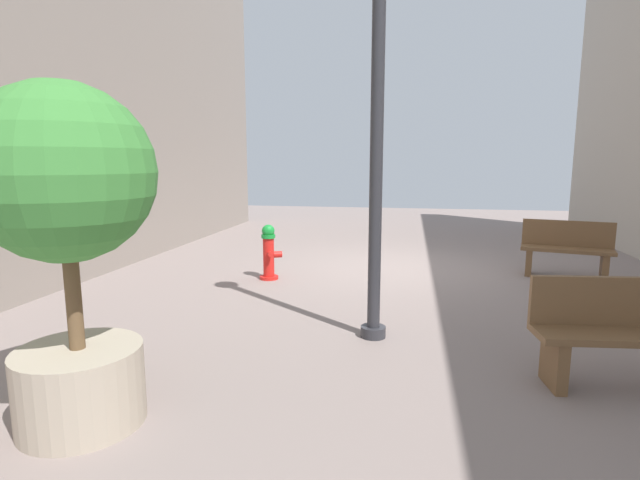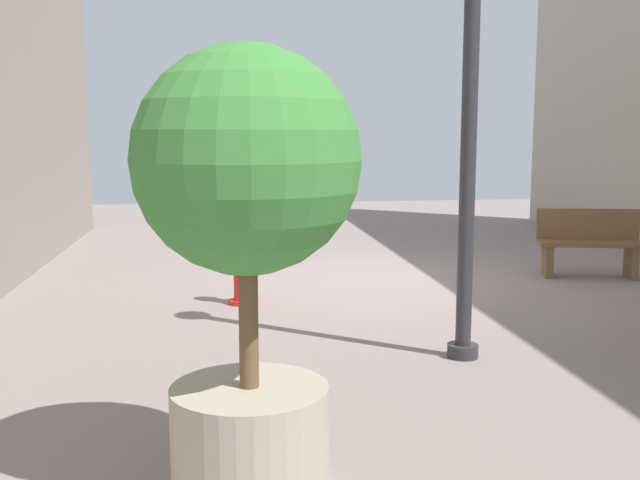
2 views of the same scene
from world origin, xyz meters
TOP-DOWN VIEW (x-y plane):
  - ground_plane at (0.00, 0.00)m, footprint 23.40×23.40m
  - fire_hydrant at (1.95, 1.22)m, footprint 0.38×0.40m
  - bench_near at (-2.95, 0.15)m, footprint 1.49×0.77m
  - planter_tree at (2.05, 5.84)m, footprint 1.26×1.26m
  - street_lamp at (0.04, 3.62)m, footprint 0.36×0.36m

SIDE VIEW (x-z plane):
  - ground_plane at x=0.00m, z-range 0.00..0.00m
  - fire_hydrant at x=1.95m, z-range 0.00..0.92m
  - bench_near at x=-2.95m, z-range 0.01..0.96m
  - planter_tree at x=2.05m, z-range 0.31..2.81m
  - street_lamp at x=0.04m, z-range 0.51..5.05m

